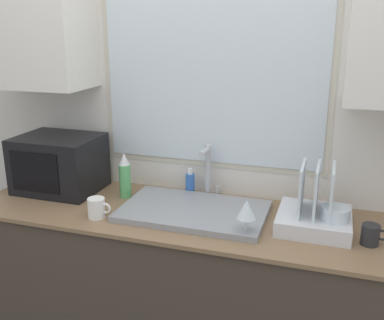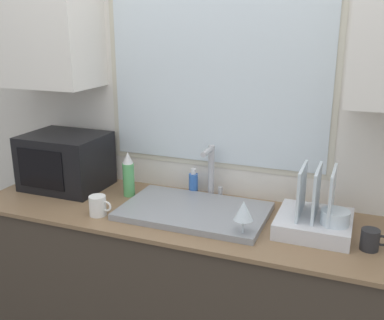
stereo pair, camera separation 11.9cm
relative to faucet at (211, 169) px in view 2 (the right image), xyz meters
name	(u,v)px [view 2 (the right image)]	position (x,y,z in m)	size (l,w,h in m)	color
countertop	(194,297)	(-0.01, -0.23, -0.62)	(2.20, 0.64, 0.92)	#42382D
wall_back	(215,104)	(-0.01, 0.06, 0.32)	(6.00, 0.38, 2.60)	silver
sink_basin	(194,211)	(0.00, -0.23, -0.14)	(0.69, 0.43, 0.03)	gray
faucet	(211,169)	(0.00, 0.00, 0.00)	(0.08, 0.14, 0.28)	#B7B7BC
microwave	(66,161)	(-0.80, -0.14, -0.01)	(0.43, 0.34, 0.30)	black
dish_rack	(316,218)	(0.56, -0.21, -0.09)	(0.32, 0.32, 0.29)	silver
spray_bottle	(129,175)	(-0.41, -0.13, -0.04)	(0.06, 0.06, 0.24)	#59B266
soap_bottle	(193,183)	(-0.10, 0.00, -0.10)	(0.05, 0.05, 0.14)	blue
mug_near_sink	(98,206)	(-0.42, -0.41, -0.11)	(0.11, 0.08, 0.10)	white
wine_glass	(244,212)	(0.28, -0.40, -0.03)	(0.08, 0.08, 0.17)	silver
mug_by_rack	(370,240)	(0.78, -0.30, -0.11)	(0.11, 0.07, 0.09)	#262628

